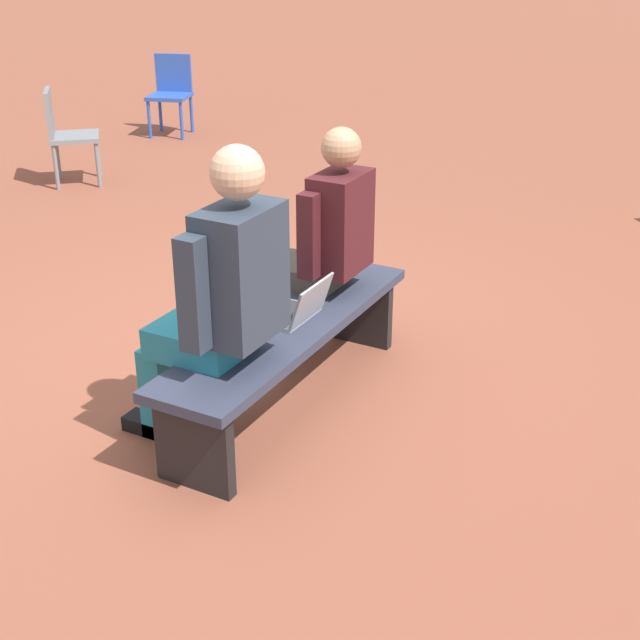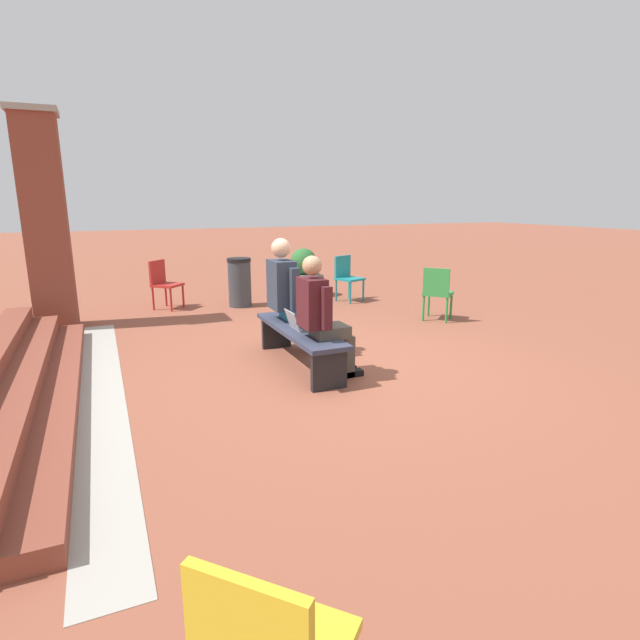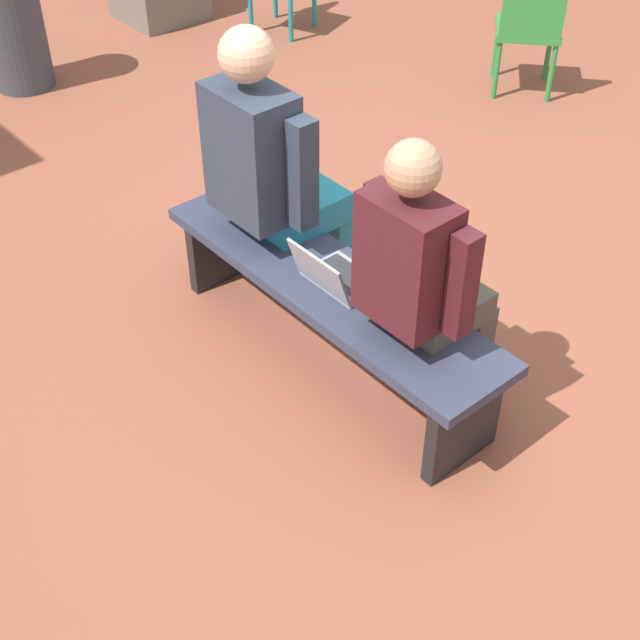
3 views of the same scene
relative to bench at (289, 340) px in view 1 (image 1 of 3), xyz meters
name	(u,v)px [view 1 (image 1 of 3)]	position (x,y,z in m)	size (l,w,h in m)	color
ground_plane	(246,370)	(-0.19, -0.39, -0.35)	(60.00, 60.00, 0.00)	brown
bench	(289,340)	(0.00, 0.00, 0.00)	(1.80, 0.44, 0.45)	#33384C
person_student	(322,242)	(-0.47, -0.07, 0.35)	(0.52, 0.66, 1.31)	#4C473D
person_adult	(220,295)	(0.45, -0.07, 0.39)	(0.59, 0.74, 1.42)	teal
laptop	(296,309)	(-0.05, 0.01, 0.15)	(0.32, 0.29, 0.21)	#9EA0A5
plastic_chair_mid_courtyard	(171,89)	(-4.51, -4.09, 0.13)	(0.53, 0.53, 0.84)	#2D56B7
plastic_chair_far_left	(65,131)	(-2.47, -3.72, 0.13)	(0.59, 0.59, 0.84)	gray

